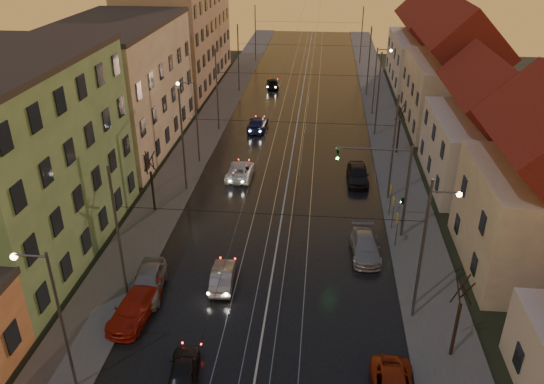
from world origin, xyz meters
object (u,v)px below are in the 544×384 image
(driving_car_3, at_px, (258,124))
(driving_car_4, at_px, (273,83))
(driving_car_2, at_px, (240,171))
(traffic_light_mast, at_px, (393,180))
(parked_left_3, at_px, (148,282))
(parked_left_2, at_px, (134,308))
(parked_right_1, at_px, (365,246))
(street_lamp_1, at_px, (429,238))
(driving_car_0, at_px, (184,370))
(street_lamp_2, at_px, (193,114))
(parked_right_2, at_px, (358,174))
(driving_car_1, at_px, (223,276))
(street_lamp_3, at_px, (378,75))
(street_lamp_0, at_px, (53,309))

(driving_car_3, distance_m, driving_car_4, 16.86)
(driving_car_2, xyz_separation_m, driving_car_4, (0.14, 29.40, 0.05))
(traffic_light_mast, bearing_deg, parked_left_3, -152.20)
(parked_left_2, distance_m, parked_right_1, 15.95)
(street_lamp_1, height_order, driving_car_2, street_lamp_1)
(traffic_light_mast, bearing_deg, driving_car_0, -127.71)
(street_lamp_1, distance_m, parked_left_2, 17.42)
(parked_left_2, relative_size, parked_right_1, 1.00)
(driving_car_0, relative_size, parked_right_1, 0.76)
(street_lamp_2, relative_size, parked_right_1, 1.71)
(driving_car_2, distance_m, parked_right_2, 10.55)
(traffic_light_mast, height_order, driving_car_1, traffic_light_mast)
(driving_car_3, bearing_deg, parked_right_2, 131.17)
(street_lamp_1, xyz_separation_m, driving_car_1, (-12.14, 1.04, -4.25))
(traffic_light_mast, height_order, driving_car_0, traffic_light_mast)
(street_lamp_3, height_order, parked_left_3, street_lamp_3)
(street_lamp_1, xyz_separation_m, traffic_light_mast, (-1.11, 8.00, -0.29))
(traffic_light_mast, height_order, driving_car_4, traffic_light_mast)
(street_lamp_3, distance_m, driving_car_4, 17.42)
(street_lamp_2, height_order, parked_left_2, street_lamp_2)
(street_lamp_1, bearing_deg, parked_right_1, 118.36)
(street_lamp_0, distance_m, parked_left_3, 8.97)
(driving_car_4, bearing_deg, driving_car_3, 82.18)
(street_lamp_2, xyz_separation_m, driving_car_2, (4.75, -2.98, -4.24))
(street_lamp_1, relative_size, street_lamp_2, 1.00)
(street_lamp_1, height_order, driving_car_3, street_lamp_1)
(street_lamp_2, bearing_deg, parked_right_2, -10.77)
(driving_car_1, distance_m, parked_left_3, 4.65)
(parked_right_2, bearing_deg, street_lamp_0, -122.68)
(driving_car_4, distance_m, parked_left_3, 46.72)
(driving_car_2, distance_m, driving_car_4, 29.40)
(traffic_light_mast, relative_size, driving_car_4, 1.76)
(parked_left_3, bearing_deg, driving_car_4, 79.61)
(street_lamp_3, height_order, driving_car_0, street_lamp_3)
(street_lamp_2, xyz_separation_m, traffic_light_mast, (17.10, -12.00, -0.29))
(street_lamp_1, distance_m, driving_car_1, 12.90)
(street_lamp_0, relative_size, driving_car_1, 2.08)
(street_lamp_3, distance_m, parked_right_2, 19.57)
(driving_car_1, bearing_deg, parked_right_2, -123.88)
(street_lamp_1, bearing_deg, parked_right_2, 99.65)
(parked_right_2, bearing_deg, driving_car_4, 108.25)
(driving_car_0, distance_m, driving_car_1, 8.01)
(street_lamp_2, distance_m, street_lamp_3, 24.24)
(driving_car_0, bearing_deg, parked_right_1, -136.21)
(street_lamp_0, height_order, driving_car_2, street_lamp_0)
(driving_car_0, xyz_separation_m, driving_car_2, (-0.79, 23.97, 0.04))
(street_lamp_0, height_order, street_lamp_2, same)
(parked_right_1, bearing_deg, street_lamp_0, -141.28)
(driving_car_2, bearing_deg, parked_right_1, 133.19)
(street_lamp_1, distance_m, driving_car_4, 48.47)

